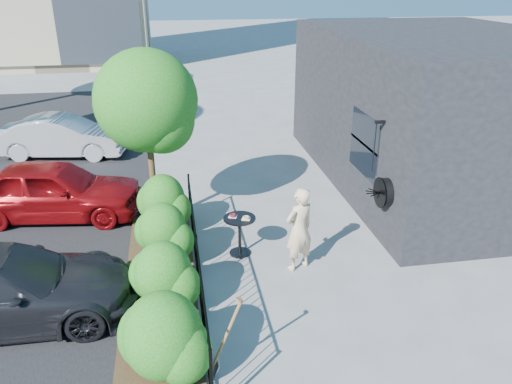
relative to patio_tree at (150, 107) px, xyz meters
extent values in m
plane|color=gray|center=(2.24, -2.76, -2.76)|extent=(120.00, 120.00, 0.00)
cube|color=black|center=(7.74, 1.74, -0.76)|extent=(6.00, 9.00, 4.00)
cube|color=black|center=(4.75, -0.36, -0.96)|extent=(0.04, 1.60, 1.40)
cube|color=black|center=(4.75, -0.36, -0.96)|extent=(0.05, 1.70, 0.06)
cylinder|color=black|center=(4.66, -1.86, -1.51)|extent=(0.18, 0.60, 0.60)
cylinder|color=black|center=(4.56, -1.86, -1.51)|extent=(0.03, 0.64, 0.64)
cube|color=black|center=(4.64, -1.36, -0.16)|extent=(0.25, 0.06, 0.06)
cylinder|color=black|center=(4.56, -1.36, -0.71)|extent=(0.02, 0.02, 1.05)
cylinder|color=black|center=(0.74, -5.76, -2.21)|extent=(0.05, 0.05, 1.10)
cylinder|color=black|center=(0.74, -2.76, -2.21)|extent=(0.05, 0.05, 1.10)
cylinder|color=black|center=(0.74, 0.24, -2.21)|extent=(0.05, 0.05, 1.10)
cube|color=black|center=(0.74, -2.76, -1.70)|extent=(0.03, 6.00, 0.03)
cube|color=black|center=(0.74, -2.76, -2.66)|extent=(0.03, 6.00, 0.03)
cylinder|color=black|center=(0.74, -5.66, -2.21)|extent=(0.02, 0.02, 1.04)
cylinder|color=black|center=(0.74, -5.46, -2.21)|extent=(0.02, 0.02, 1.04)
cylinder|color=black|center=(0.74, -5.26, -2.21)|extent=(0.02, 0.02, 1.04)
cylinder|color=black|center=(0.74, -5.06, -2.21)|extent=(0.02, 0.02, 1.04)
cylinder|color=black|center=(0.74, -4.86, -2.21)|extent=(0.02, 0.02, 1.04)
cylinder|color=black|center=(0.74, -4.66, -2.21)|extent=(0.02, 0.02, 1.04)
cylinder|color=black|center=(0.74, -4.46, -2.21)|extent=(0.02, 0.02, 1.04)
cylinder|color=black|center=(0.74, -4.26, -2.21)|extent=(0.02, 0.02, 1.04)
cylinder|color=black|center=(0.74, -4.06, -2.21)|extent=(0.02, 0.02, 1.04)
cylinder|color=black|center=(0.74, -3.86, -2.21)|extent=(0.02, 0.02, 1.04)
cylinder|color=black|center=(0.74, -3.66, -2.21)|extent=(0.02, 0.02, 1.04)
cylinder|color=black|center=(0.74, -3.46, -2.21)|extent=(0.02, 0.02, 1.04)
cylinder|color=black|center=(0.74, -3.26, -2.21)|extent=(0.02, 0.02, 1.04)
cylinder|color=black|center=(0.74, -3.06, -2.21)|extent=(0.02, 0.02, 1.04)
cylinder|color=black|center=(0.74, -2.86, -2.21)|extent=(0.02, 0.02, 1.04)
cylinder|color=black|center=(0.74, -2.66, -2.21)|extent=(0.02, 0.02, 1.04)
cylinder|color=black|center=(0.74, -2.46, -2.21)|extent=(0.02, 0.02, 1.04)
cylinder|color=black|center=(0.74, -2.26, -2.21)|extent=(0.02, 0.02, 1.04)
cylinder|color=black|center=(0.74, -2.06, -2.21)|extent=(0.02, 0.02, 1.04)
cylinder|color=black|center=(0.74, -1.86, -2.21)|extent=(0.02, 0.02, 1.04)
cylinder|color=black|center=(0.74, -1.66, -2.21)|extent=(0.02, 0.02, 1.04)
cylinder|color=black|center=(0.74, -1.46, -2.21)|extent=(0.02, 0.02, 1.04)
cylinder|color=black|center=(0.74, -1.26, -2.21)|extent=(0.02, 0.02, 1.04)
cylinder|color=black|center=(0.74, -1.06, -2.21)|extent=(0.02, 0.02, 1.04)
cylinder|color=black|center=(0.74, -0.86, -2.21)|extent=(0.02, 0.02, 1.04)
cylinder|color=black|center=(0.74, -0.66, -2.21)|extent=(0.02, 0.02, 1.04)
cylinder|color=black|center=(0.74, -0.46, -2.21)|extent=(0.02, 0.02, 1.04)
cylinder|color=black|center=(0.74, -0.26, -2.21)|extent=(0.02, 0.02, 1.04)
cylinder|color=black|center=(0.74, -0.06, -2.21)|extent=(0.02, 0.02, 1.04)
cylinder|color=black|center=(0.74, 0.14, -2.21)|extent=(0.02, 0.02, 1.04)
cube|color=#382616|center=(0.04, -2.76, -2.72)|extent=(1.30, 6.00, 0.08)
ellipsoid|color=#145A15|center=(0.14, -4.96, -2.06)|extent=(1.10, 1.10, 1.24)
ellipsoid|color=#145A15|center=(0.14, -3.36, -2.06)|extent=(1.10, 1.10, 1.24)
ellipsoid|color=#145A15|center=(0.14, -1.86, -2.06)|extent=(1.10, 1.10, 1.24)
ellipsoid|color=#145A15|center=(0.14, -0.46, -2.06)|extent=(1.10, 1.10, 1.24)
cylinder|color=#3F2B19|center=(-0.06, 0.04, -1.56)|extent=(0.14, 0.14, 2.40)
sphere|color=#145A15|center=(-0.06, 0.04, 0.08)|extent=(2.20, 2.20, 2.20)
sphere|color=#145A15|center=(0.24, -0.16, -0.25)|extent=(1.43, 1.43, 1.43)
cylinder|color=black|center=(1.67, -1.68, -1.95)|extent=(0.66, 0.66, 0.03)
cylinder|color=black|center=(1.67, -1.68, -2.35)|extent=(0.07, 0.07, 0.80)
cylinder|color=black|center=(1.67, -1.68, -2.75)|extent=(0.44, 0.44, 0.03)
cube|color=white|center=(1.54, -1.61, -1.93)|extent=(0.21, 0.21, 0.01)
cube|color=white|center=(1.79, -1.76, -1.93)|extent=(0.21, 0.21, 0.01)
torus|color=#460B25|center=(1.54, -1.61, -1.90)|extent=(0.15, 0.15, 0.05)
torus|color=tan|center=(1.79, -1.76, -1.90)|extent=(0.15, 0.15, 0.05)
imported|color=beige|center=(2.73, -2.41, -1.91)|extent=(0.74, 0.63, 1.71)
cylinder|color=brown|center=(1.02, -5.04, -2.06)|extent=(0.48, 0.05, 1.13)
cube|color=gray|center=(0.84, -5.04, -2.67)|extent=(0.11, 0.17, 0.24)
cylinder|color=brown|center=(1.20, -5.04, -1.49)|extent=(0.10, 0.10, 0.06)
imported|color=maroon|center=(-2.42, 0.79, -2.07)|extent=(4.27, 2.18, 1.39)
imported|color=#B3B3B8|center=(-3.01, 5.35, -2.12)|extent=(4.10, 1.99, 1.29)
imported|color=black|center=(-2.50, -3.20, -2.12)|extent=(4.45, 1.84, 1.29)
camera|label=1|loc=(0.47, -10.65, 2.58)|focal=35.00mm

